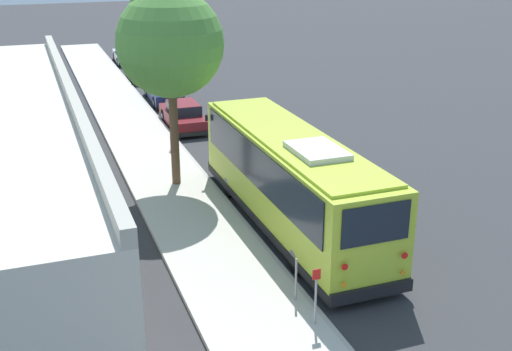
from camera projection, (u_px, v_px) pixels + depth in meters
The scene contains 12 objects.
ground_plane at pixel (289, 213), 22.78m from camera, with size 160.00×160.00×0.00m, color #333335.
sidewalk_slab at pixel (196, 225), 21.66m from camera, with size 80.00×3.07×0.15m, color beige.
curb_strip at pixel (241, 219), 22.17m from camera, with size 80.00×0.14×0.15m, color #AAA69D.
shuttle_bus at pixel (290, 176), 21.21m from camera, with size 11.16×2.75×3.38m.
parked_sedan_maroon at pixel (184, 116), 32.71m from camera, with size 4.50×1.71×1.33m.
parked_sedan_navy at pixel (163, 91), 37.79m from camera, with size 4.74×1.83×1.33m.
parked_sedan_white at pixel (142, 70), 43.82m from camera, with size 4.70×2.00×1.26m.
parked_sedan_silver at pixel (126, 55), 49.35m from camera, with size 4.20×1.88×1.30m.
street_tree at pixel (169, 36), 23.25m from camera, with size 3.96×3.96×8.01m.
sign_post_near at pixel (316, 296), 15.78m from camera, with size 0.06×0.22×1.54m.
sign_post_far at pixel (296, 279), 16.91m from camera, with size 0.06×0.06×1.22m.
fire_hydrant at pixel (173, 141), 28.93m from camera, with size 0.22×0.22×0.81m.
Camera 1 is at (-19.18, 8.24, 9.29)m, focal length 45.00 mm.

